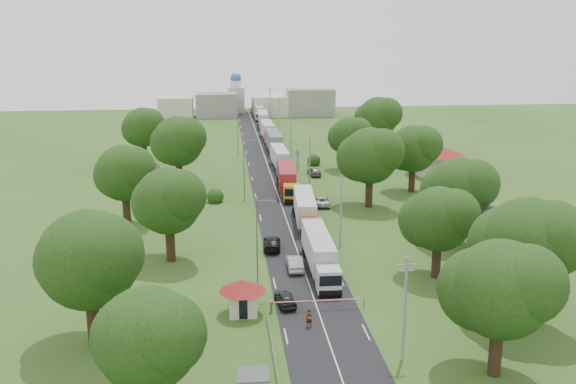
{
  "coord_description": "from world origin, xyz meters",
  "views": [
    {
      "loc": [
        -8.78,
        -81.17,
        26.65
      ],
      "look_at": [
        0.63,
        8.61,
        3.0
      ],
      "focal_mm": 40.0,
      "sensor_mm": 36.0,
      "label": 1
    }
  ],
  "objects": [
    {
      "name": "church",
      "position": [
        -4.0,
        118.0,
        5.39
      ],
      "size": [
        5.0,
        5.0,
        12.3
      ],
      "color": "beige",
      "rests_on": "ground"
    },
    {
      "name": "car_lane_rear",
      "position": [
        -3.0,
        -7.14,
        0.74
      ],
      "size": [
        2.49,
        5.28,
        1.49
      ],
      "primitive_type": "imported",
      "rotation": [
        0.0,
        0.0,
        3.06
      ],
      "color": "black",
      "rests_on": "ground"
    },
    {
      "name": "tree_1",
      "position": [
        17.99,
        -29.83,
        7.85
      ],
      "size": [
        9.6,
        9.6,
        12.05
      ],
      "color": "#382616",
      "rests_on": "ground"
    },
    {
      "name": "truck_8",
      "position": [
        2.13,
        121.26,
        2.03
      ],
      "size": [
        2.81,
        13.84,
        3.83
      ],
      "color": "brown",
      "rests_on": "ground"
    },
    {
      "name": "pole_3",
      "position": [
        5.5,
        49.0,
        4.68
      ],
      "size": [
        1.6,
        0.24,
        9.0
      ],
      "color": "gray",
      "rests_on": "ground"
    },
    {
      "name": "truck_5",
      "position": [
        2.15,
        69.2,
        2.14
      ],
      "size": [
        2.79,
        14.54,
        4.03
      ],
      "color": "maroon",
      "rests_on": "ground"
    },
    {
      "name": "tree_8",
      "position": [
        -14.01,
        -41.86,
        6.6
      ],
      "size": [
        8.0,
        8.0,
        10.1
      ],
      "color": "#382616",
      "rests_on": "ground"
    },
    {
      "name": "truck_7",
      "position": [
        2.08,
        104.75,
        2.02
      ],
      "size": [
        2.8,
        13.76,
        3.81
      ],
      "color": "silver",
      "rests_on": "ground"
    },
    {
      "name": "tree_2",
      "position": [
        13.99,
        -17.86,
        6.6
      ],
      "size": [
        8.0,
        8.0,
        10.1
      ],
      "color": "#382616",
      "rests_on": "ground"
    },
    {
      "name": "pole_1",
      "position": [
        5.5,
        -7.0,
        4.68
      ],
      "size": [
        1.6,
        0.24,
        9.0
      ],
      "color": "gray",
      "rests_on": "ground"
    },
    {
      "name": "lamp_2",
      "position": [
        -5.35,
        50.0,
        5.55
      ],
      "size": [
        2.03,
        0.22,
        10.0
      ],
      "color": "slate",
      "rests_on": "ground"
    },
    {
      "name": "guard_rail",
      "position": [
        -5.0,
        -35.0,
        0.0
      ],
      "size": [
        0.1,
        17.0,
        1.7
      ],
      "primitive_type": null,
      "color": "slate",
      "rests_on": "ground"
    },
    {
      "name": "tree_4",
      "position": [
        12.99,
        10.17,
        7.85
      ],
      "size": [
        9.6,
        9.6,
        12.05
      ],
      "color": "#382616",
      "rests_on": "ground"
    },
    {
      "name": "pole_2",
      "position": [
        5.5,
        21.0,
        4.68
      ],
      "size": [
        1.6,
        0.24,
        9.0
      ],
      "color": "gray",
      "rests_on": "ground"
    },
    {
      "name": "distant_town",
      "position": [
        0.68,
        110.0,
        3.49
      ],
      "size": [
        52.0,
        8.0,
        8.0
      ],
      "color": "gray",
      "rests_on": "ground"
    },
    {
      "name": "lamp_0",
      "position": [
        -5.35,
        -20.0,
        5.55
      ],
      "size": [
        2.03,
        0.22,
        10.0
      ],
      "color": "slate",
      "rests_on": "ground"
    },
    {
      "name": "guard_booth",
      "position": [
        -7.2,
        -25.0,
        2.16
      ],
      "size": [
        4.4,
        4.4,
        3.45
      ],
      "color": "beige",
      "rests_on": "ground"
    },
    {
      "name": "pedestrian_booth",
      "position": [
        -6.5,
        -26.0,
        0.93
      ],
      "size": [
        0.92,
        1.06,
        1.86
      ],
      "primitive_type": "imported",
      "rotation": [
        0.0,
        0.0,
        -1.31
      ],
      "color": "gray",
      "rests_on": "ground"
    },
    {
      "name": "tree_12",
      "position": [
        -16.01,
        25.17,
        7.85
      ],
      "size": [
        9.6,
        9.6,
        12.05
      ],
      "color": "#382616",
      "rests_on": "ground"
    },
    {
      "name": "tree_0",
      "position": [
        11.99,
        -37.84,
        7.22
      ],
      "size": [
        8.8,
        8.8,
        11.07
      ],
      "color": "#382616",
      "rests_on": "ground"
    },
    {
      "name": "tree_3",
      "position": [
        19.99,
        -7.84,
        7.22
      ],
      "size": [
        8.8,
        8.8,
        11.07
      ],
      "color": "#382616",
      "rests_on": "ground"
    },
    {
      "name": "house_cream",
      "position": [
        30.0,
        30.0,
        3.64
      ],
      "size": [
        10.08,
        10.08,
        5.8
      ],
      "color": "beige",
      "rests_on": "ground"
    },
    {
      "name": "boom_barrier",
      "position": [
        -1.36,
        -25.0,
        0.89
      ],
      "size": [
        9.22,
        0.35,
        1.18
      ],
      "color": "slate",
      "rests_on": "ground"
    },
    {
      "name": "tree_13",
      "position": [
        -24.01,
        45.16,
        7.22
      ],
      "size": [
        8.8,
        8.8,
        11.07
      ],
      "color": "#382616",
      "rests_on": "ground"
    },
    {
      "name": "ground",
      "position": [
        0.0,
        0.0,
        0.0
      ],
      "size": [
        260.0,
        260.0,
        0.0
      ],
      "primitive_type": "plane",
      "color": "#2E4F1A",
      "rests_on": "ground"
    },
    {
      "name": "road",
      "position": [
        0.0,
        20.0,
        0.0
      ],
      "size": [
        8.0,
        200.0,
        0.04
      ],
      "primitive_type": "cube",
      "color": "black",
      "rests_on": "ground"
    },
    {
      "name": "tree_5",
      "position": [
        21.99,
        18.16,
        7.22
      ],
      "size": [
        8.8,
        8.8,
        11.07
      ],
      "color": "#382616",
      "rests_on": "ground"
    },
    {
      "name": "car_lane_front",
      "position": [
        -3.0,
        -23.5,
        0.68
      ],
      "size": [
        2.14,
        4.18,
        1.36
      ],
      "primitive_type": "imported",
      "rotation": [
        0.0,
        0.0,
        3.28
      ],
      "color": "black",
      "rests_on": "ground"
    },
    {
      "name": "car_verge_far",
      "position": [
        7.81,
        31.19,
        0.78
      ],
      "size": [
        2.26,
        4.73,
        1.56
      ],
      "primitive_type": "imported",
      "rotation": [
        0.0,
        0.0,
        3.23
      ],
      "color": "#56575D",
      "rests_on": "ground"
    },
    {
      "name": "truck_0",
      "position": [
        1.66,
        -15.04,
        2.13
      ],
      "size": [
        2.63,
        14.51,
        4.02
      ],
      "color": "silver",
      "rests_on": "ground"
    },
    {
      "name": "pedestrian_near",
      "position": [
        -1.33,
        -28.5,
        0.83
      ],
      "size": [
        0.62,
        0.41,
        1.67
      ],
      "primitive_type": "imported",
      "rotation": [
        0.0,
        0.0,
        -0.02
      ],
      "color": "gray",
      "rests_on": "ground"
    },
    {
      "name": "pole_4",
      "position": [
        5.5,
        77.0,
        4.68
      ],
      "size": [
        1.6,
        0.24,
        9.0
      ],
      "color": "gray",
      "rests_on": "ground"
    },
    {
      "name": "truck_3",
      "position": [
        2.12,
        36.68,
        2.09
      ],
      "size": [
        2.84,
        14.25,
        3.94
      ],
      "color": "#1A52A0",
      "rests_on": "ground"
    },
    {
      "name": "car_lane_mid",
      "position": [
        -1.0,
        -14.2,
        0.76
      ],
      "size": [
        1.68,
        4.63,
        1.52
      ],
      "primitive_type": "imported",
      "rotation": [
        0.0,
        0.0,
        3.12
      ],
      "color": "#ABACB3",
      "rests_on": "ground"
    },
    {
      "name": "truck_6",
      "position": [
        2.36,
        88.09,
        2.12
      ],
      "size": [
        2.94,
        14.45,
        3.99
      ],
      "color": "#296F43",
      "rests_on": "ground"
    },
    {
      "name": "car_verge_near",
      "position": [
        6.07,
        11.41,
        0.71
      ],
      "size": [
        2.68,
        5.23,
        1.41
      ],
      "primitive_type": "imported",
      "rotation": [
        0.0,
        0.0,
        3.07
      ],
      "color": "#B1B1B1",
      "rests_on": "ground"
    },
    {
      "name": "truck_1",
      "position": [
        2.32,
        1.73,
        2.14
      ],
      "size": [
        3.29,
        14.64,
        4.04
      ],
      "color": "red",
      "rests_on": "ground"
    },
    {
      "name": "pole_0",
      "position": [
        5.5,
        -35.0,
        4.68
      ],
      "size": [
        1.6,
        0.24,
        9.0
      ],
      "color": "gray",
      "rests_on": "ground"
    },
    {
      "name": "house_brick",
      "position": [
        26.0,
        -12.0,
        2.65
      ],
      "size": [
        8.6,
        6.6,
        5.2
      ],
      "color": "maroon",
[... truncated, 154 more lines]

